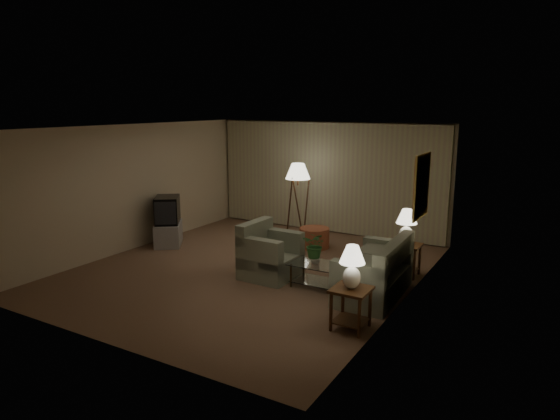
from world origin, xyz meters
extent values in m
plane|color=brown|center=(0.00, 0.00, 0.00)|extent=(7.00, 7.00, 0.00)
cube|color=beige|center=(0.00, 3.50, 1.35)|extent=(6.00, 0.04, 2.70)
cube|color=beige|center=(-3.00, 0.00, 1.35)|extent=(0.04, 7.00, 2.70)
cube|color=beige|center=(3.00, 0.00, 1.35)|extent=(0.04, 7.00, 2.70)
cube|color=white|center=(0.00, 0.00, 2.70)|extent=(6.00, 7.00, 0.04)
cube|color=#B9AF8F|center=(0.00, 3.42, 1.35)|extent=(5.85, 0.12, 2.65)
cube|color=gold|center=(2.98, 0.80, 1.75)|extent=(0.03, 0.90, 1.10)
cube|color=#B02022|center=(2.95, 0.80, 1.75)|extent=(0.02, 0.80, 1.00)
cube|color=gray|center=(2.50, -0.10, 0.20)|extent=(1.77, 0.96, 0.40)
cube|color=gray|center=(0.56, -0.17, 0.21)|extent=(1.00, 0.95, 0.42)
cube|color=#361C0E|center=(2.65, -1.45, 0.58)|extent=(0.52, 0.52, 0.04)
cube|color=#361C0E|center=(2.65, -1.45, 0.12)|extent=(0.44, 0.44, 0.02)
cylinder|color=#361C0E|center=(2.44, -1.66, 0.28)|extent=(0.05, 0.05, 0.56)
cylinder|color=#361C0E|center=(2.44, -1.24, 0.28)|extent=(0.05, 0.05, 0.56)
cylinder|color=#361C0E|center=(2.86, -1.66, 0.28)|extent=(0.05, 0.05, 0.56)
cylinder|color=#361C0E|center=(2.86, -1.24, 0.28)|extent=(0.05, 0.05, 0.56)
cube|color=#361C0E|center=(2.65, 1.15, 0.58)|extent=(0.56, 0.47, 0.04)
cube|color=#361C0E|center=(2.65, 1.15, 0.12)|extent=(0.47, 0.40, 0.02)
cylinder|color=#361C0E|center=(2.42, 0.97, 0.28)|extent=(0.05, 0.05, 0.56)
cylinder|color=#361C0E|center=(2.42, 1.34, 0.28)|extent=(0.05, 0.05, 0.56)
cylinder|color=#361C0E|center=(2.88, 0.97, 0.28)|extent=(0.05, 0.05, 0.56)
cylinder|color=#361C0E|center=(2.88, 1.34, 0.28)|extent=(0.05, 0.05, 0.56)
ellipsoid|color=white|center=(2.65, -1.45, 0.76)|extent=(0.25, 0.25, 0.32)
cylinder|color=white|center=(2.65, -1.45, 0.95)|extent=(0.03, 0.03, 0.07)
cone|color=white|center=(2.65, -1.45, 1.10)|extent=(0.36, 0.36, 0.25)
ellipsoid|color=white|center=(2.65, 1.15, 0.77)|extent=(0.27, 0.27, 0.33)
cylinder|color=white|center=(2.65, 1.15, 0.97)|extent=(0.03, 0.03, 0.08)
cone|color=white|center=(2.65, 1.15, 1.12)|extent=(0.38, 0.38, 0.27)
cube|color=silver|center=(1.63, -0.20, 0.41)|extent=(1.13, 0.62, 0.02)
cube|color=silver|center=(1.63, -0.20, 0.10)|extent=(1.05, 0.54, 0.01)
cylinder|color=#42321A|center=(1.13, -0.44, 0.20)|extent=(0.04, 0.04, 0.40)
cylinder|color=#42321A|center=(1.13, 0.04, 0.20)|extent=(0.04, 0.04, 0.40)
cylinder|color=#42321A|center=(2.12, -0.44, 0.20)|extent=(0.04, 0.04, 0.40)
cylinder|color=#42321A|center=(2.12, 0.04, 0.20)|extent=(0.04, 0.04, 0.40)
cube|color=#A6A6A8|center=(-2.55, 0.51, 0.25)|extent=(1.40, 1.39, 0.50)
cube|color=black|center=(-2.55, 0.51, 0.80)|extent=(1.18, 1.17, 0.60)
cylinder|color=#361C0E|center=(-0.31, 2.48, 1.39)|extent=(0.04, 0.04, 0.26)
cone|color=white|center=(-0.31, 2.48, 1.59)|extent=(0.58, 0.58, 0.36)
cylinder|color=#A05A36|center=(0.39, 1.96, 0.22)|extent=(0.76, 0.76, 0.44)
imported|color=white|center=(1.48, -0.20, 0.50)|extent=(0.21, 0.21, 0.17)
imported|color=#347534|center=(1.48, -0.20, 0.82)|extent=(0.43, 0.38, 0.46)
imported|color=olive|center=(1.88, -0.30, 0.42)|extent=(0.26, 0.29, 0.02)
camera|label=1|loc=(5.09, -7.62, 3.11)|focal=32.00mm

